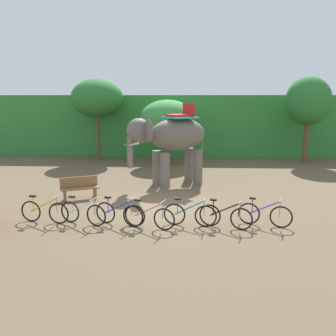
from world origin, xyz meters
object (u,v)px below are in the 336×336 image
(tree_center_left, at_px, (308,101))
(wooden_bench, at_px, (80,187))
(bike_pink, at_px, (149,216))
(elephant, at_px, (171,138))
(bike_yellow, at_px, (44,211))
(bike_blue, at_px, (119,213))
(bike_black, at_px, (225,216))
(tree_center, at_px, (167,118))
(bike_purple, at_px, (265,214))
(tree_center_right, at_px, (97,98))
(bike_white, at_px, (83,213))
(bike_teal, at_px, (190,214))

(tree_center_left, bearing_deg, wooden_bench, -142.33)
(bike_pink, bearing_deg, elephant, 85.70)
(bike_yellow, height_order, bike_blue, same)
(bike_black, relative_size, wooden_bench, 1.07)
(tree_center, distance_m, bike_purple, 12.05)
(tree_center_right, distance_m, bike_blue, 13.54)
(elephant, relative_size, wooden_bench, 2.62)
(tree_center_right, height_order, bike_yellow, tree_center_right)
(bike_yellow, xyz_separation_m, bike_blue, (2.47, -0.10, 0.00))
(bike_black, height_order, bike_purple, same)
(bike_pink, height_order, wooden_bench, bike_pink)
(tree_center_left, xyz_separation_m, bike_black, (-6.17, -12.17, -3.42))
(bike_white, relative_size, bike_teal, 0.96)
(bike_pink, distance_m, bike_teal, 1.30)
(bike_teal, bearing_deg, tree_center, 96.50)
(elephant, relative_size, bike_black, 2.46)
(bike_yellow, bearing_deg, bike_pink, -5.85)
(bike_white, bearing_deg, bike_purple, 1.23)
(tree_center, bearing_deg, tree_center_right, 165.34)
(tree_center, relative_size, bike_yellow, 2.31)
(bike_blue, xyz_separation_m, bike_purple, (4.65, 0.14, 0.00))
(tree_center_right, xyz_separation_m, bike_white, (2.41, -12.54, -3.60))
(tree_center_left, xyz_separation_m, bike_white, (-10.73, -12.04, -3.42))
(bike_purple, relative_size, wooden_bench, 1.07)
(bike_white, height_order, bike_purple, same)
(wooden_bench, bearing_deg, elephant, 37.19)
(wooden_bench, bearing_deg, bike_teal, -34.27)
(bike_white, bearing_deg, bike_teal, 0.11)
(bike_white, xyz_separation_m, bike_blue, (1.18, -0.02, 0.00))
(bike_pink, relative_size, wooden_bench, 1.07)
(tree_center_left, bearing_deg, bike_white, -131.69)
(wooden_bench, bearing_deg, bike_purple, -23.05)
(bike_yellow, distance_m, wooden_bench, 2.95)
(tree_center_right, xyz_separation_m, bike_teal, (5.85, -12.53, -3.60))
(tree_center, xyz_separation_m, bike_pink, (0.02, -11.62, -2.44))
(bike_yellow, relative_size, bike_pink, 1.03)
(bike_teal, distance_m, bike_black, 1.12)
(tree_center_right, distance_m, bike_teal, 14.29)
(tree_center, xyz_separation_m, elephant, (0.47, -5.60, -0.62))
(tree_center_left, xyz_separation_m, wooden_bench, (-11.69, -9.03, -3.33))
(bike_yellow, xyz_separation_m, bike_purple, (7.11, 0.04, 0.00))
(tree_center_left, relative_size, elephant, 1.33)
(bike_white, bearing_deg, tree_center, 79.24)
(tree_center_right, distance_m, bike_white, 13.26)
(bike_yellow, relative_size, bike_blue, 1.04)
(tree_center, relative_size, elephant, 0.98)
(tree_center_left, height_order, wooden_bench, tree_center_left)
(tree_center_right, bearing_deg, elephant, -53.46)
(elephant, bearing_deg, bike_yellow, -124.68)
(elephant, xyz_separation_m, bike_purple, (3.19, -5.62, -1.82))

